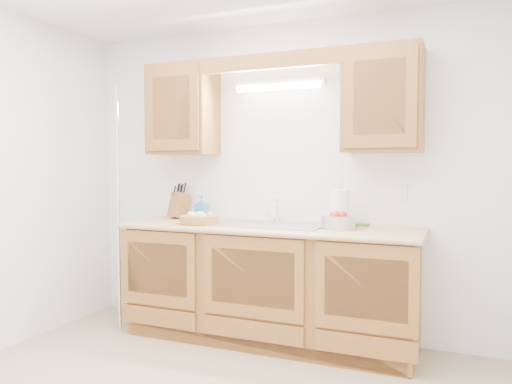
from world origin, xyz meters
The scene contains 17 objects.
room centered at (0.00, 0.00, 1.25)m, with size 3.52×3.50×2.50m.
base_cabinets centered at (0.00, 1.20, 0.44)m, with size 2.20×0.60×0.86m, color brown.
countertop centered at (0.00, 1.19, 0.88)m, with size 2.30×0.63×0.04m, color tan.
upper_cabinet_left centered at (-0.83, 1.33, 1.83)m, with size 0.55×0.33×0.75m, color brown.
upper_cabinet_right centered at (0.83, 1.33, 1.83)m, with size 0.55×0.33×0.75m, color brown.
valance centered at (0.00, 1.19, 2.14)m, with size 2.20×0.05×0.12m, color brown.
fluorescent_fixture centered at (0.00, 1.42, 2.00)m, with size 0.76×0.08×0.08m.
sink centered at (0.00, 1.21, 0.83)m, with size 0.84×0.46×0.36m.
wire_shelf_pole centered at (-1.20, 0.94, 1.00)m, with size 0.03×0.03×2.00m, color silver.
outlet_plate centered at (0.95, 1.49, 1.15)m, with size 0.08×0.01×0.12m, color white.
fruit_basket centered at (-0.54, 1.09, 0.94)m, with size 0.40×0.40×0.10m.
knife_block centered at (-0.91, 1.39, 1.01)m, with size 0.16×0.21×0.32m.
orange_canister centered at (0.54, 1.35, 1.03)m, with size 0.08×0.08×0.25m.
soap_bottle centered at (-0.67, 1.35, 1.00)m, with size 0.09×0.09×0.21m, color #2674C2.
sponge centered at (0.66, 1.44, 0.91)m, with size 0.12×0.09×0.02m.
paper_towel centered at (0.54, 1.26, 1.04)m, with size 0.16×0.16×0.33m.
apple_bowl centered at (0.54, 1.20, 0.96)m, with size 0.32×0.32×0.13m.
Camera 1 is at (1.39, -2.33, 1.35)m, focal length 35.00 mm.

